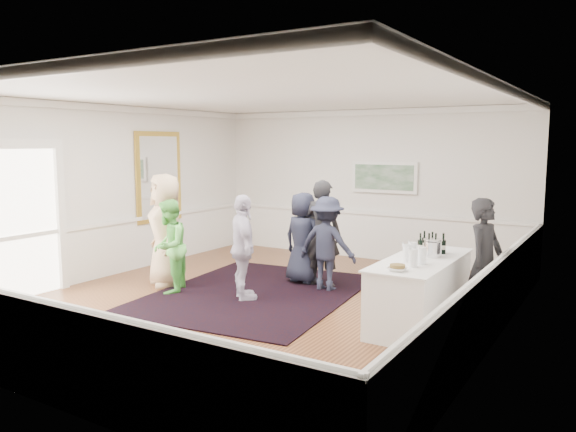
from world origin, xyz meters
The scene contains 23 objects.
floor centered at (0.00, 0.00, 0.00)m, with size 8.00×8.00×0.00m, color brown.
ceiling centered at (0.00, 0.00, 3.20)m, with size 7.00×8.00×0.02m, color white.
wall_left centered at (-3.50, 0.00, 1.60)m, with size 0.02×8.00×3.20m, color white.
wall_right centered at (3.50, 0.00, 1.60)m, with size 0.02×8.00×3.20m, color white.
wall_back centered at (0.00, 4.00, 1.60)m, with size 7.00×0.02×3.20m, color white.
wall_front centered at (0.00, -4.00, 1.60)m, with size 7.00×0.02×3.20m, color white.
wainscoting centered at (0.00, 0.00, 0.50)m, with size 7.00×8.00×1.00m, color white, non-canonical shape.
mirror centered at (-3.45, 1.30, 1.80)m, with size 0.05×1.25×1.85m.
doorway centered at (-3.45, -1.90, 1.42)m, with size 0.10×1.78×2.56m.
landscape_painting centered at (0.40, 3.95, 1.78)m, with size 1.44×0.06×0.66m.
area_rug centered at (-0.38, 0.35, 0.01)m, with size 3.06×4.01×0.02m, color black.
serving_table centered at (2.45, 0.26, 0.46)m, with size 0.86×2.26×0.92m.
bartender centered at (3.20, 0.66, 0.88)m, with size 0.64×0.42×1.76m, color black.
guest_tan centered at (-2.05, 0.00, 0.98)m, with size 0.96×0.63×1.97m, color tan.
guest_green centered at (-1.66, -0.33, 0.78)m, with size 0.76×0.59×1.56m, color #60CA51.
guest_lilac centered at (-0.35, -0.05, 0.84)m, with size 0.99×0.41×1.69m, color silver.
guest_dark_a centered at (0.51, 1.18, 0.80)m, with size 1.03×0.59×1.60m, color #1C1F30.
guest_dark_b centered at (0.32, 1.36, 0.93)m, with size 0.68×0.45×1.87m, color black.
guest_navy centered at (-0.09, 1.40, 0.81)m, with size 0.80×0.52×1.63m, color #1C1F30.
wine_bottles centered at (2.45, 0.75, 1.07)m, with size 0.38×0.29×0.31m.
juice_pitchers centered at (2.44, -0.04, 1.04)m, with size 0.35×0.62×0.24m.
ice_bucket centered at (2.53, 0.49, 1.03)m, with size 0.26×0.26×0.24m, color silver.
nut_bowl centered at (2.43, -0.61, 0.95)m, with size 0.24×0.24×0.08m.
Camera 1 is at (4.84, -7.13, 2.49)m, focal length 35.00 mm.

